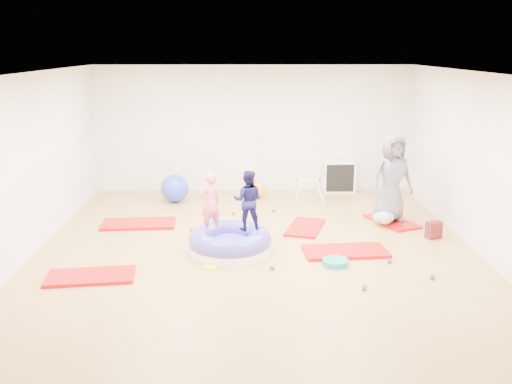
{
  "coord_description": "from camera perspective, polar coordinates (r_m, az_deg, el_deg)",
  "views": [
    {
      "loc": [
        -0.17,
        -8.61,
        3.18
      ],
      "look_at": [
        0.0,
        0.3,
        0.9
      ],
      "focal_mm": 40.0,
      "sensor_mm": 36.0,
      "label": 1
    }
  ],
  "objects": [
    {
      "name": "infant_play_gym",
      "position": [
        12.03,
        5.25,
        0.54
      ],
      "size": [
        0.63,
        0.6,
        0.48
      ],
      "rotation": [
        0.0,
        0.0,
        -0.35
      ],
      "color": "white",
      "rests_on": "ground"
    },
    {
      "name": "gym_mat_right",
      "position": [
        9.19,
        8.92,
        -5.89
      ],
      "size": [
        1.36,
        0.77,
        0.05
      ],
      "primitive_type": "cube",
      "rotation": [
        0.0,
        0.0,
        0.09
      ],
      "color": "red",
      "rests_on": "ground"
    },
    {
      "name": "adult_caregiver",
      "position": [
        10.72,
        13.44,
        1.4
      ],
      "size": [
        0.89,
        0.69,
        1.61
      ],
      "primitive_type": "imported",
      "rotation": [
        0.0,
        0.0,
        0.25
      ],
      "color": "slate",
      "rests_on": "gym_mat_rear_right"
    },
    {
      "name": "gym_mat_mid_left",
      "position": [
        10.68,
        -11.66,
        -3.13
      ],
      "size": [
        1.35,
        0.73,
        0.05
      ],
      "primitive_type": "cube",
      "rotation": [
        0.0,
        0.0,
        0.06
      ],
      "color": "red",
      "rests_on": "ground"
    },
    {
      "name": "yellow_toy",
      "position": [
        8.51,
        -4.61,
        -7.54
      ],
      "size": [
        0.18,
        0.18,
        0.03
      ],
      "primitive_type": "cylinder",
      "color": "#FFEF06",
      "rests_on": "ground"
    },
    {
      "name": "exercise_ball_blue",
      "position": [
        12.07,
        -8.12,
        0.36
      ],
      "size": [
        0.59,
        0.59,
        0.59
      ],
      "primitive_type": "sphere",
      "color": "blue",
      "rests_on": "ground"
    },
    {
      "name": "ball_pit_balls",
      "position": [
        9.69,
        1.33,
        -4.56
      ],
      "size": [
        4.85,
        3.82,
        0.08
      ],
      "color": "#2B7C30",
      "rests_on": "ground"
    },
    {
      "name": "child_navy",
      "position": [
        8.99,
        -0.83,
        -0.54
      ],
      "size": [
        0.51,
        0.42,
        0.97
      ],
      "primitive_type": "imported",
      "rotation": [
        0.0,
        0.0,
        3.02
      ],
      "color": "#131241",
      "rests_on": "inflatable_cushion"
    },
    {
      "name": "backpack",
      "position": [
        10.19,
        17.35,
        -3.65
      ],
      "size": [
        0.3,
        0.25,
        0.29
      ],
      "primitive_type": "cube",
      "rotation": [
        0.0,
        0.0,
        0.43
      ],
      "color": "maroon",
      "rests_on": "ground"
    },
    {
      "name": "gym_mat_rear_right",
      "position": [
        10.9,
        13.4,
        -2.88
      ],
      "size": [
        0.93,
        1.21,
        0.05
      ],
      "primitive_type": "cube",
      "rotation": [
        0.0,
        0.0,
        1.98
      ],
      "color": "red",
      "rests_on": "ground"
    },
    {
      "name": "room",
      "position": [
        8.79,
        0.04,
        2.67
      ],
      "size": [
        7.01,
        8.01,
        2.81
      ],
      "color": "gold",
      "rests_on": "ground"
    },
    {
      "name": "gym_mat_front_left",
      "position": [
        8.47,
        -16.22,
        -8.11
      ],
      "size": [
        1.28,
        0.75,
        0.05
      ],
      "primitive_type": "cube",
      "rotation": [
        0.0,
        0.0,
        0.12
      ],
      "color": "red",
      "rests_on": "ground"
    },
    {
      "name": "inflatable_cushion",
      "position": [
        9.09,
        -2.63,
        -5.05
      ],
      "size": [
        1.32,
        1.32,
        0.42
      ],
      "rotation": [
        0.0,
        0.0,
        0.36
      ],
      "color": "white",
      "rests_on": "ground"
    },
    {
      "name": "cube_shelf",
      "position": [
        12.89,
        8.29,
        1.53
      ],
      "size": [
        0.71,
        0.35,
        0.71
      ],
      "color": "white",
      "rests_on": "ground"
    },
    {
      "name": "child_pink",
      "position": [
        8.88,
        -4.61,
        -0.79
      ],
      "size": [
        0.42,
        0.38,
        0.97
      ],
      "primitive_type": "imported",
      "rotation": [
        0.0,
        0.0,
        3.7
      ],
      "color": "#FE6882",
      "rests_on": "inflatable_cushion"
    },
    {
      "name": "gym_mat_center_back",
      "position": [
        10.31,
        4.93,
        -3.54
      ],
      "size": [
        0.85,
        1.21,
        0.05
      ],
      "primitive_type": "cube",
      "rotation": [
        0.0,
        0.0,
        1.28
      ],
      "color": "red",
      "rests_on": "ground"
    },
    {
      "name": "infant",
      "position": [
        10.59,
        12.67,
        -2.55
      ],
      "size": [
        0.4,
        0.4,
        0.23
      ],
      "color": "#7DAFCB",
      "rests_on": "gym_mat_rear_right"
    },
    {
      "name": "balance_disc",
      "position": [
        8.68,
        7.95,
        -6.98
      ],
      "size": [
        0.39,
        0.39,
        0.09
      ],
      "primitive_type": "cylinder",
      "color": "teal",
      "rests_on": "ground"
    },
    {
      "name": "exercise_ball_orange",
      "position": [
        12.24,
        0.08,
        0.23
      ],
      "size": [
        0.39,
        0.39,
        0.39
      ],
      "primitive_type": "sphere",
      "color": "orange",
      "rests_on": "ground"
    }
  ]
}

